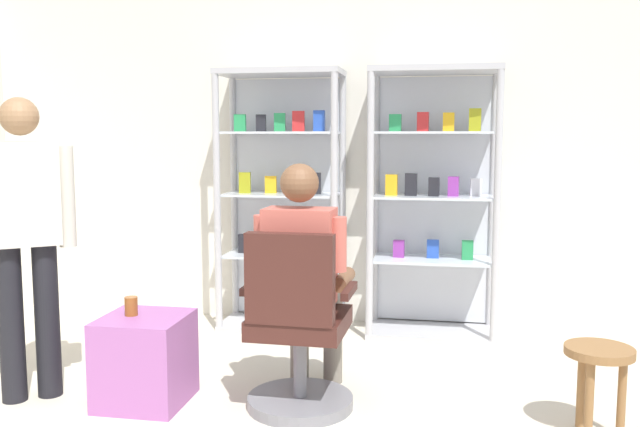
# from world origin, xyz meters

# --- Properties ---
(back_wall) EXTENTS (6.00, 0.10, 2.70)m
(back_wall) POSITION_xyz_m (0.00, 3.00, 1.35)
(back_wall) COLOR silver
(back_wall) RESTS_ON ground
(display_cabinet_left) EXTENTS (0.90, 0.45, 1.90)m
(display_cabinet_left) POSITION_xyz_m (-0.55, 2.76, 0.96)
(display_cabinet_left) COLOR #B7B7BC
(display_cabinet_left) RESTS_ON ground
(display_cabinet_right) EXTENTS (0.90, 0.45, 1.90)m
(display_cabinet_right) POSITION_xyz_m (0.55, 2.76, 0.97)
(display_cabinet_right) COLOR #B7B7BC
(display_cabinet_right) RESTS_ON ground
(office_chair) EXTENTS (0.57, 0.56, 0.96)m
(office_chair) POSITION_xyz_m (-0.11, 1.19, 0.39)
(office_chair) COLOR slate
(office_chair) RESTS_ON ground
(seated_shopkeeper) EXTENTS (0.49, 0.57, 1.29)m
(seated_shopkeeper) POSITION_xyz_m (-0.10, 1.36, 0.71)
(seated_shopkeeper) COLOR slate
(seated_shopkeeper) RESTS_ON ground
(storage_crate) EXTENTS (0.44, 0.44, 0.47)m
(storage_crate) POSITION_xyz_m (-0.94, 1.16, 0.24)
(storage_crate) COLOR #9E599E
(storage_crate) RESTS_ON ground
(tea_glass) EXTENTS (0.07, 0.07, 0.10)m
(tea_glass) POSITION_xyz_m (-1.01, 1.17, 0.52)
(tea_glass) COLOR brown
(tea_glass) RESTS_ON storage_crate
(standing_customer) EXTENTS (0.44, 0.39, 1.63)m
(standing_customer) POSITION_xyz_m (-1.58, 1.11, 0.93)
(standing_customer) COLOR black
(standing_customer) RESTS_ON ground
(wooden_stool) EXTENTS (0.32, 0.32, 0.44)m
(wooden_stool) POSITION_xyz_m (1.36, 1.16, 0.35)
(wooden_stool) COLOR olive
(wooden_stool) RESTS_ON ground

